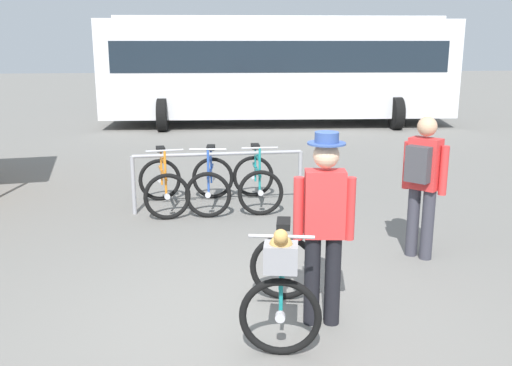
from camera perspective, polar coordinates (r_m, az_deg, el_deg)
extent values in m
plane|color=slate|center=(5.24, 0.19, -14.00)|extent=(80.00, 80.00, 0.00)
cylinder|color=#99999E|center=(8.43, -12.06, -0.25)|extent=(0.06, 0.06, 0.85)
cylinder|color=#99999E|center=(8.63, 4.39, 0.37)|extent=(0.06, 0.06, 0.85)
cylinder|color=#99999E|center=(8.35, -3.78, 2.90)|extent=(2.45, 0.18, 0.05)
torus|color=black|center=(9.10, -9.51, 0.32)|extent=(0.67, 0.20, 0.66)
cylinder|color=#B7B7BC|center=(9.10, -9.51, 0.32)|extent=(0.09, 0.08, 0.08)
torus|color=black|center=(8.12, -8.80, -1.34)|extent=(0.67, 0.20, 0.66)
cylinder|color=#B7B7BC|center=(8.12, -8.80, -1.34)|extent=(0.09, 0.08, 0.08)
cube|color=orange|center=(8.56, -9.24, 1.00)|extent=(0.18, 0.91, 0.04)
cube|color=orange|center=(8.46, -9.26, 2.41)|extent=(0.13, 0.61, 0.04)
cylinder|color=orange|center=(8.72, -9.37, 1.58)|extent=(0.03, 0.03, 0.55)
cube|color=black|center=(8.67, -9.45, 3.35)|extent=(0.16, 0.26, 0.06)
cylinder|color=orange|center=(8.16, -8.98, 1.02)|extent=(0.03, 0.03, 0.63)
cylinder|color=#B7B7BC|center=(8.09, -9.06, 3.19)|extent=(0.52, 0.11, 0.03)
torus|color=black|center=(9.12, -4.30, 0.51)|extent=(0.67, 0.16, 0.66)
cylinder|color=#B7B7BC|center=(9.12, -4.30, 0.51)|extent=(0.09, 0.07, 0.08)
torus|color=black|center=(8.14, -4.78, -1.18)|extent=(0.67, 0.16, 0.66)
cylinder|color=#B7B7BC|center=(8.14, -4.78, -1.18)|extent=(0.09, 0.07, 0.08)
cube|color=#2D56B7|center=(8.58, -4.56, 1.17)|extent=(0.12, 0.92, 0.04)
cube|color=#2D56B7|center=(8.48, -4.61, 2.57)|extent=(0.09, 0.61, 0.04)
cylinder|color=#2D56B7|center=(8.74, -4.48, 1.76)|extent=(0.03, 0.03, 0.55)
cube|color=black|center=(8.69, -4.51, 3.53)|extent=(0.14, 0.25, 0.06)
cylinder|color=#2D56B7|center=(8.18, -4.76, 1.18)|extent=(0.03, 0.03, 0.63)
cylinder|color=#B7B7BC|center=(8.11, -4.81, 3.34)|extent=(0.52, 0.08, 0.03)
torus|color=black|center=(9.20, -0.28, 0.66)|extent=(0.66, 0.10, 0.66)
cylinder|color=#B7B7BC|center=(9.20, -0.28, 0.66)|extent=(0.08, 0.06, 0.08)
torus|color=black|center=(8.22, 0.46, -0.98)|extent=(0.66, 0.10, 0.66)
cylinder|color=#B7B7BC|center=(8.22, 0.46, -0.98)|extent=(0.08, 0.06, 0.08)
cube|color=teal|center=(8.65, 0.07, 1.33)|extent=(0.04, 0.92, 0.04)
cube|color=teal|center=(8.56, 0.11, 2.73)|extent=(0.04, 0.61, 0.04)
cylinder|color=teal|center=(8.82, -0.06, 1.91)|extent=(0.03, 0.03, 0.55)
cube|color=black|center=(8.77, -0.06, 3.67)|extent=(0.12, 0.24, 0.06)
cylinder|color=teal|center=(8.26, 0.37, 1.35)|extent=(0.03, 0.03, 0.63)
cylinder|color=#B7B7BC|center=(8.19, 0.37, 3.50)|extent=(0.52, 0.03, 0.03)
torus|color=black|center=(5.60, 2.78, -8.36)|extent=(0.66, 0.18, 0.66)
cylinder|color=#B7B7BC|center=(5.60, 2.78, -8.36)|extent=(0.09, 0.07, 0.08)
torus|color=black|center=(4.67, 2.42, -13.13)|extent=(0.66, 0.18, 0.66)
cylinder|color=#B7B7BC|center=(4.67, 2.42, -13.13)|extent=(0.09, 0.07, 0.08)
cube|color=teal|center=(5.04, 2.64, -8.21)|extent=(0.20, 0.91, 0.04)
cube|color=teal|center=(4.91, 2.66, -6.00)|extent=(0.14, 0.61, 0.04)
cylinder|color=teal|center=(5.19, 2.71, -6.93)|extent=(0.03, 0.03, 0.55)
cube|color=black|center=(5.10, 2.75, -4.04)|extent=(0.16, 0.26, 0.06)
cylinder|color=teal|center=(4.65, 2.51, -8.99)|extent=(0.03, 0.03, 0.63)
cylinder|color=#B7B7BC|center=(4.54, 2.55, -5.33)|extent=(0.52, 0.12, 0.03)
cube|color=gray|center=(4.44, 2.48, -7.40)|extent=(0.29, 0.24, 0.22)
ellipsoid|color=tan|center=(4.41, 2.49, -6.19)|extent=(0.21, 0.19, 0.16)
sphere|color=tan|center=(4.30, 2.47, -5.31)|extent=(0.11, 0.11, 0.11)
cylinder|color=black|center=(5.14, 5.58, -9.57)|extent=(0.14, 0.14, 0.82)
cylinder|color=black|center=(5.16, 7.60, -9.54)|extent=(0.14, 0.14, 0.82)
cube|color=red|center=(4.91, 6.82, -2.05)|extent=(0.36, 0.24, 0.58)
cylinder|color=red|center=(4.93, 4.24, -2.54)|extent=(0.09, 0.09, 0.55)
cylinder|color=red|center=(4.97, 9.31, -2.54)|extent=(0.09, 0.09, 0.55)
sphere|color=beige|center=(4.81, 6.97, 2.76)|extent=(0.22, 0.22, 0.22)
cylinder|color=#334C8C|center=(4.79, 7.00, 3.93)|extent=(0.32, 0.32, 0.02)
cylinder|color=#334C8C|center=(4.78, 7.02, 4.52)|extent=(0.20, 0.20, 0.09)
cylinder|color=#383842|center=(6.92, 15.30, -3.71)|extent=(0.14, 0.14, 0.82)
cylinder|color=#383842|center=(6.85, 16.65, -3.99)|extent=(0.14, 0.14, 0.82)
cube|color=red|center=(6.71, 16.38, 1.85)|extent=(0.38, 0.39, 0.58)
cylinder|color=red|center=(6.83, 14.75, 1.74)|extent=(0.09, 0.09, 0.55)
cylinder|color=red|center=(6.65, 18.13, 1.18)|extent=(0.09, 0.09, 0.55)
sphere|color=tan|center=(6.64, 16.63, 5.39)|extent=(0.22, 0.22, 0.22)
cube|color=#3F3F44|center=(6.56, 15.79, 1.80)|extent=(0.28, 0.29, 0.40)
cube|color=silver|center=(17.13, 2.10, 11.35)|extent=(10.11, 3.01, 2.70)
cube|color=#19232D|center=(17.11, 2.11, 12.52)|extent=(9.32, 2.98, 0.84)
cube|color=silver|center=(17.12, 2.15, 16.00)|extent=(9.10, 2.71, 0.08)
cylinder|color=black|center=(16.02, -9.28, 6.68)|extent=(0.30, 0.91, 0.90)
cylinder|color=black|center=(18.49, -8.46, 7.68)|extent=(0.30, 0.91, 0.90)
cylinder|color=black|center=(16.61, 13.77, 6.72)|extent=(0.30, 0.91, 0.90)
cylinder|color=black|center=(19.00, 11.63, 7.72)|extent=(0.30, 0.91, 0.90)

